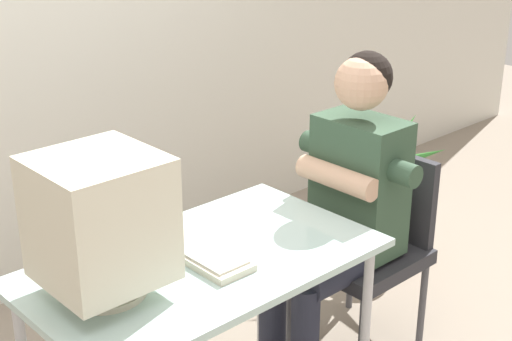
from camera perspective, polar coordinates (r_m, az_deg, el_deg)
name	(u,v)px	position (r m, az deg, el deg)	size (l,w,h in m)	color
desk	(203,276)	(2.51, -4.08, -8.07)	(1.18, 0.68, 0.72)	#B7B7BC
crt_monitor	(101,220)	(2.22, -11.77, -3.76)	(0.36, 0.34, 0.44)	beige
keyboard	(198,252)	(2.50, -4.43, -6.20)	(0.15, 0.42, 0.03)	beige
office_chair	(369,239)	(3.17, 8.66, -5.23)	(0.46, 0.46, 0.83)	#4C4C51
person_seated	(343,202)	(2.95, 6.66, -2.40)	(0.68, 0.56, 1.29)	#334C38
potted_plant	(377,214)	(3.86, 9.26, -3.31)	(0.61, 0.68, 0.79)	#9E6647
desk_mug	(168,222)	(2.63, -6.77, -3.94)	(0.07, 0.08, 0.10)	white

